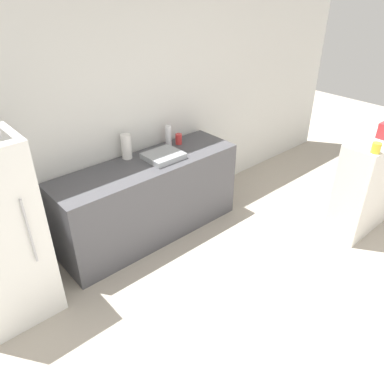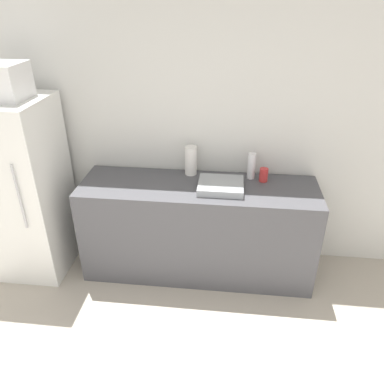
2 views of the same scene
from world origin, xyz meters
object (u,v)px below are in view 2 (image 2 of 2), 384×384
at_px(bottle_short, 264,175).
at_px(paper_towel_roll, 191,160).
at_px(bottle_tall, 251,166).
at_px(refrigerator, 23,189).

distance_m(bottle_short, paper_towel_roll, 0.66).
bearing_deg(bottle_tall, refrigerator, -171.86).
bearing_deg(refrigerator, bottle_short, 6.47).
height_order(bottle_short, paper_towel_roll, paper_towel_roll).
bearing_deg(paper_towel_roll, bottle_short, -6.43).
bearing_deg(paper_towel_roll, refrigerator, -167.99).
distance_m(bottle_tall, bottle_short, 0.13).
height_order(refrigerator, bottle_tall, refrigerator).
xyz_separation_m(refrigerator, bottle_tall, (2.04, 0.29, 0.20)).
height_order(refrigerator, bottle_short, refrigerator).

